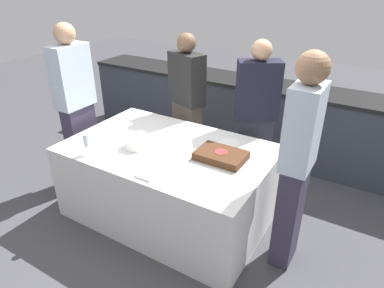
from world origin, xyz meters
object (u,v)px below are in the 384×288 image
at_px(plate_stack, 136,143).
at_px(person_seated_left, 77,106).
at_px(cake, 221,156).
at_px(person_cutting_cake, 255,119).
at_px(person_seated_right, 297,163).
at_px(person_standing_back, 187,105).
at_px(wine_glass, 86,141).

relative_size(plate_stack, person_seated_left, 0.12).
bearing_deg(cake, person_cutting_cake, 90.00).
xyz_separation_m(person_cutting_cake, person_seated_left, (-1.63, -0.80, 0.07)).
xyz_separation_m(plate_stack, person_seated_right, (1.37, 0.14, 0.14)).
distance_m(person_cutting_cake, person_seated_right, 1.02).
xyz_separation_m(cake, person_seated_right, (0.63, -0.05, 0.15)).
xyz_separation_m(cake, plate_stack, (-0.74, -0.20, 0.01)).
distance_m(plate_stack, person_standing_back, 0.95).
bearing_deg(person_seated_left, cake, -88.11).
bearing_deg(wine_glass, person_standing_back, 80.44).
relative_size(person_cutting_cake, person_standing_back, 1.01).
height_order(wine_glass, person_seated_left, person_seated_left).
bearing_deg(person_seated_left, person_seated_right, -90.00).
bearing_deg(plate_stack, person_standing_back, 93.48).
relative_size(cake, plate_stack, 2.10).
height_order(person_cutting_cake, person_standing_back, person_cutting_cake).
distance_m(plate_stack, person_seated_right, 1.38).
bearing_deg(person_cutting_cake, wine_glass, 19.36).
relative_size(cake, person_seated_left, 0.26).
xyz_separation_m(person_seated_right, person_standing_back, (-1.43, 0.80, -0.10)).
distance_m(plate_stack, person_seated_left, 0.91).
distance_m(wine_glass, person_cutting_cake, 1.61).
bearing_deg(person_cutting_cake, person_standing_back, -31.88).
bearing_deg(person_seated_right, wine_glass, -74.43).
xyz_separation_m(plate_stack, wine_glass, (-0.27, -0.31, 0.08)).
height_order(cake, person_seated_right, person_seated_right).
bearing_deg(person_seated_right, plate_stack, -84.01).
bearing_deg(wine_glass, cake, 26.81).
relative_size(cake, person_cutting_cake, 0.28).
xyz_separation_m(cake, wine_glass, (-1.01, -0.51, 0.09)).
height_order(person_cutting_cake, person_seated_left, person_seated_left).
bearing_deg(person_seated_right, person_seated_left, -90.00).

